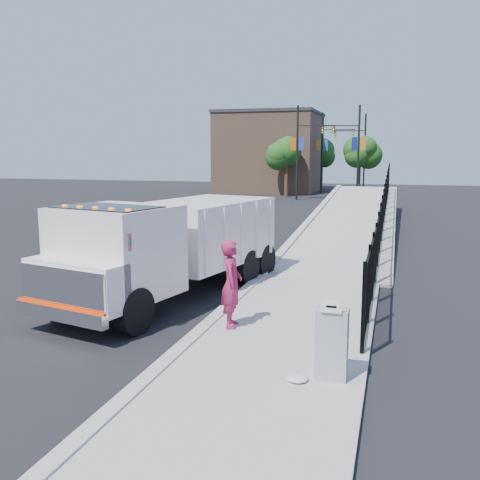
# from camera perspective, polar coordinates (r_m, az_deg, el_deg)

# --- Properties ---
(ground) EXTENTS (120.00, 120.00, 0.00)m
(ground) POSITION_cam_1_polar(r_m,az_deg,el_deg) (13.59, -1.87, -7.98)
(ground) COLOR black
(ground) RESTS_ON ground
(sidewalk) EXTENTS (3.55, 12.00, 0.12)m
(sidewalk) POSITION_cam_1_polar(r_m,az_deg,el_deg) (11.27, 4.41, -11.38)
(sidewalk) COLOR #9E998E
(sidewalk) RESTS_ON ground
(curb) EXTENTS (0.30, 12.00, 0.16)m
(curb) POSITION_cam_1_polar(r_m,az_deg,el_deg) (11.78, -4.95, -10.35)
(curb) COLOR #ADAAA3
(curb) RESTS_ON ground
(ramp) EXTENTS (3.95, 24.06, 3.19)m
(ramp) POSITION_cam_1_polar(r_m,az_deg,el_deg) (28.68, 12.24, 0.98)
(ramp) COLOR #9E998E
(ramp) RESTS_ON ground
(iron_fence) EXTENTS (0.10, 28.00, 1.80)m
(iron_fence) POSITION_cam_1_polar(r_m,az_deg,el_deg) (24.53, 14.96, 1.63)
(iron_fence) COLOR black
(iron_fence) RESTS_ON ground
(truck) EXTENTS (4.36, 8.59, 2.81)m
(truck) POSITION_cam_1_polar(r_m,az_deg,el_deg) (14.87, -7.67, -0.27)
(truck) COLOR black
(truck) RESTS_ON ground
(worker) EXTENTS (0.63, 0.81, 1.99)m
(worker) POSITION_cam_1_polar(r_m,az_deg,el_deg) (12.08, -0.91, -4.70)
(worker) COLOR #961E46
(worker) RESTS_ON sidewalk
(utility_cabinet) EXTENTS (0.55, 0.40, 1.25)m
(utility_cabinet) POSITION_cam_1_polar(r_m,az_deg,el_deg) (9.60, 9.76, -10.86)
(utility_cabinet) COLOR gray
(utility_cabinet) RESTS_ON sidewalk
(arrow_sign) EXTENTS (0.35, 0.04, 0.22)m
(arrow_sign) POSITION_cam_1_polar(r_m,az_deg,el_deg) (9.17, 9.72, -7.00)
(arrow_sign) COLOR white
(arrow_sign) RESTS_ON utility_cabinet
(debris) EXTENTS (0.38, 0.38, 0.10)m
(debris) POSITION_cam_1_polar(r_m,az_deg,el_deg) (9.61, 6.12, -14.45)
(debris) COLOR silver
(debris) RESTS_ON sidewalk
(light_pole_0) EXTENTS (3.77, 0.22, 8.00)m
(light_pole_0) POSITION_cam_1_polar(r_m,az_deg,el_deg) (46.44, 6.50, 9.62)
(light_pole_0) COLOR black
(light_pole_0) RESTS_ON ground
(light_pole_1) EXTENTS (3.78, 0.22, 8.00)m
(light_pole_1) POSITION_cam_1_polar(r_m,az_deg,el_deg) (46.64, 12.14, 9.47)
(light_pole_1) COLOR black
(light_pole_1) RESTS_ON ground
(light_pole_2) EXTENTS (3.78, 0.22, 8.00)m
(light_pole_2) POSITION_cam_1_polar(r_m,az_deg,el_deg) (54.71, 9.05, 9.50)
(light_pole_2) COLOR black
(light_pole_2) RESTS_ON ground
(light_pole_3) EXTENTS (3.78, 0.22, 8.00)m
(light_pole_3) POSITION_cam_1_polar(r_m,az_deg,el_deg) (57.19, 12.84, 9.37)
(light_pole_3) COLOR black
(light_pole_3) RESTS_ON ground
(tree_0) EXTENTS (2.79, 2.79, 5.39)m
(tree_0) POSITION_cam_1_polar(r_m,az_deg,el_deg) (50.19, 5.00, 9.14)
(tree_0) COLOR #382314
(tree_0) RESTS_ON ground
(tree_1) EXTENTS (2.33, 2.33, 5.16)m
(tree_1) POSITION_cam_1_polar(r_m,az_deg,el_deg) (50.64, 12.62, 8.92)
(tree_1) COLOR #382314
(tree_1) RESTS_ON ground
(tree_2) EXTENTS (2.95, 2.95, 5.47)m
(tree_2) POSITION_cam_1_polar(r_m,az_deg,el_deg) (62.20, 8.70, 9.10)
(tree_2) COLOR #382314
(tree_2) RESTS_ON ground
(building) EXTENTS (10.00, 10.00, 8.00)m
(building) POSITION_cam_1_polar(r_m,az_deg,el_deg) (57.82, 3.25, 9.22)
(building) COLOR #8C664C
(building) RESTS_ON ground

